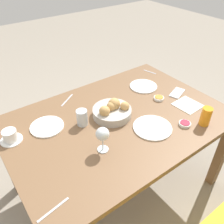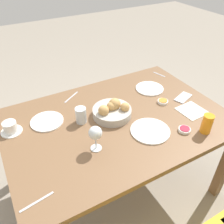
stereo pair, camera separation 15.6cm
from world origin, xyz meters
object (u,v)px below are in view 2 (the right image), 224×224
(juice_glass, at_px, (207,124))
(jam_bowl_honey, at_px, (163,102))
(water_tumbler, at_px, (81,115))
(jam_bowl_berry, at_px, (185,130))
(spoon_coffee, at_px, (159,74))
(plate_far_center, at_px, (150,131))
(plate_near_right, at_px, (47,121))
(cell_phone, at_px, (183,98))
(napkin, at_px, (192,111))
(plate_near_left, at_px, (150,88))
(bread_basket, at_px, (112,111))
(wine_glass, at_px, (95,134))
(knife_silver, at_px, (71,97))
(fork_silver, at_px, (37,202))
(coffee_cup, at_px, (10,128))

(juice_glass, relative_size, jam_bowl_honey, 1.65)
(water_tumbler, height_order, jam_bowl_berry, water_tumbler)
(spoon_coffee, bearing_deg, plate_far_center, 47.74)
(plate_near_right, height_order, juice_glass, juice_glass)
(plate_near_right, relative_size, cell_phone, 1.26)
(napkin, bearing_deg, plate_near_left, -77.49)
(bread_basket, bearing_deg, plate_near_left, -159.63)
(plate_near_right, distance_m, wine_glass, 0.42)
(wine_glass, xyz_separation_m, cell_phone, (-0.79, -0.15, -0.11))
(jam_bowl_honey, height_order, knife_silver, jam_bowl_honey)
(fork_silver, bearing_deg, spoon_coffee, -150.57)
(plate_near_left, distance_m, fork_silver, 1.17)
(plate_near_right, relative_size, knife_silver, 1.48)
(fork_silver, bearing_deg, water_tumbler, -133.00)
(bread_basket, bearing_deg, juice_glass, 135.37)
(plate_near_right, relative_size, jam_bowl_berry, 2.81)
(spoon_coffee, bearing_deg, plate_near_right, 8.94)
(napkin, height_order, cell_phone, cell_phone)
(coffee_cup, bearing_deg, plate_near_right, 176.97)
(coffee_cup, relative_size, spoon_coffee, 1.06)
(plate_far_center, height_order, juice_glass, juice_glass)
(wine_glass, height_order, knife_silver, wine_glass)
(plate_far_center, distance_m, spoon_coffee, 0.76)
(wine_glass, bearing_deg, jam_bowl_honey, -164.13)
(spoon_coffee, bearing_deg, plate_near_left, 35.52)
(jam_bowl_berry, xyz_separation_m, cell_phone, (-0.25, -0.28, -0.01))
(water_tumbler, relative_size, wine_glass, 0.68)
(plate_far_center, bearing_deg, jam_bowl_honey, -142.06)
(cell_phone, bearing_deg, knife_silver, -29.76)
(plate_near_left, relative_size, jam_bowl_berry, 2.88)
(coffee_cup, bearing_deg, fork_silver, 91.01)
(jam_bowl_berry, bearing_deg, plate_near_left, -101.99)
(jam_bowl_berry, height_order, jam_bowl_honey, same)
(cell_phone, bearing_deg, plate_near_right, -12.58)
(plate_near_left, xyz_separation_m, plate_far_center, (0.29, 0.41, 0.00))
(juice_glass, bearing_deg, bread_basket, -44.63)
(jam_bowl_berry, xyz_separation_m, fork_silver, (0.92, 0.04, -0.01))
(plate_far_center, distance_m, juice_glass, 0.34)
(plate_near_right, bearing_deg, spoon_coffee, -171.06)
(water_tumbler, bearing_deg, wine_glass, 85.18)
(plate_near_left, bearing_deg, plate_far_center, 54.17)
(bread_basket, height_order, plate_far_center, bread_basket)
(bread_basket, xyz_separation_m, juice_glass, (-0.42, 0.41, 0.02))
(spoon_coffee, bearing_deg, fork_silver, 29.43)
(wine_glass, relative_size, jam_bowl_honey, 2.08)
(jam_bowl_honey, bearing_deg, juice_glass, 94.41)
(plate_near_right, height_order, plate_far_center, same)
(plate_far_center, xyz_separation_m, jam_bowl_berry, (-0.19, 0.10, 0.01))
(juice_glass, bearing_deg, water_tumbler, -36.11)
(coffee_cup, bearing_deg, water_tumbler, 164.11)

